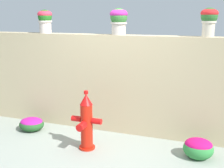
# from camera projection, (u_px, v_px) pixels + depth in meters

# --- Properties ---
(ground_plane) EXTENTS (24.00, 24.00, 0.00)m
(ground_plane) POSITION_uv_depth(u_px,v_px,m) (97.00, 155.00, 4.32)
(ground_plane) COLOR gray
(stone_wall) EXTENTS (6.46, 0.30, 1.70)m
(stone_wall) POSITION_uv_depth(u_px,v_px,m) (120.00, 84.00, 5.08)
(stone_wall) COLOR tan
(stone_wall) RESTS_ON ground
(potted_plant_1) EXTENTS (0.26, 0.26, 0.42)m
(potted_plant_1) POSITION_uv_depth(u_px,v_px,m) (45.00, 19.00, 5.26)
(potted_plant_1) COLOR beige
(potted_plant_1) RESTS_ON stone_wall
(potted_plant_2) EXTENTS (0.30, 0.30, 0.44)m
(potted_plant_2) POSITION_uv_depth(u_px,v_px,m) (119.00, 19.00, 4.81)
(potted_plant_2) COLOR #C0B2A7
(potted_plant_2) RESTS_ON stone_wall
(potted_plant_3) EXTENTS (0.26, 0.26, 0.43)m
(potted_plant_3) POSITION_uv_depth(u_px,v_px,m) (209.00, 19.00, 4.33)
(potted_plant_3) COLOR beige
(potted_plant_3) RESTS_ON stone_wall
(fire_hydrant) EXTENTS (0.49, 0.38, 0.92)m
(fire_hydrant) POSITION_uv_depth(u_px,v_px,m) (86.00, 123.00, 4.42)
(fire_hydrant) COLOR red
(fire_hydrant) RESTS_ON ground
(flower_bush_left) EXTENTS (0.45, 0.40, 0.24)m
(flower_bush_left) POSITION_uv_depth(u_px,v_px,m) (32.00, 124.00, 5.22)
(flower_bush_left) COLOR #245226
(flower_bush_left) RESTS_ON ground
(flower_bush_right) EXTENTS (0.43, 0.39, 0.30)m
(flower_bush_right) POSITION_uv_depth(u_px,v_px,m) (198.00, 147.00, 4.20)
(flower_bush_right) COLOR #30833C
(flower_bush_right) RESTS_ON ground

